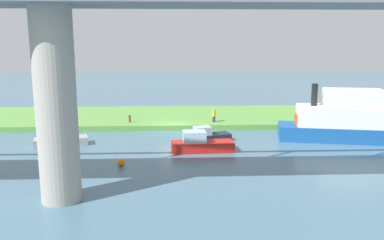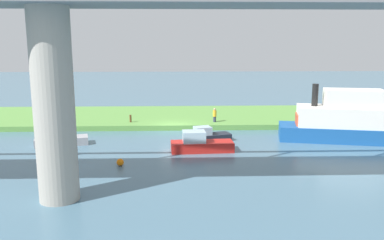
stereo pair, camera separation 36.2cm
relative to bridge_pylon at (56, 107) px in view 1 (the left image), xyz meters
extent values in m
plane|color=#476B7F|center=(-5.93, -16.81, -5.03)|extent=(160.00, 160.00, 0.00)
cube|color=#5B9342|center=(-5.93, -22.81, -4.78)|extent=(80.00, 12.00, 0.50)
cylinder|color=#9E998E|center=(0.00, 0.00, 0.00)|extent=(2.09, 2.09, 10.06)
cube|color=slate|center=(0.00, 0.00, 5.28)|extent=(56.06, 4.00, 0.50)
cylinder|color=#2D334C|center=(-10.00, -18.45, -4.25)|extent=(0.29, 0.29, 0.55)
cylinder|color=gold|center=(-10.00, -18.45, -3.68)|extent=(0.50, 0.50, 0.60)
sphere|color=tan|center=(-10.00, -18.45, -3.26)|extent=(0.24, 0.24, 0.24)
cylinder|color=brown|center=(-1.63, -18.62, -4.16)|extent=(0.20, 0.20, 0.74)
cube|color=#195199|center=(-19.89, -12.50, -4.40)|extent=(9.93, 5.06, 1.26)
cube|color=white|center=(-20.41, -12.39, -2.92)|extent=(8.01, 4.35, 1.68)
cube|color=white|center=(-21.13, -12.24, -1.34)|extent=(5.13, 3.33, 1.47)
cylinder|color=black|center=(-18.04, -12.89, -1.13)|extent=(0.53, 0.53, 1.90)
cube|color=#D84C2D|center=(-17.42, -13.02, -3.29)|extent=(2.04, 2.20, 0.95)
cube|color=#99999E|center=(3.22, -11.74, -4.70)|extent=(4.41, 2.45, 0.65)
cube|color=silver|center=(3.76, -11.61, -4.01)|extent=(1.75, 1.52, 0.74)
cube|color=#1E232D|center=(-8.92, -12.64, -4.73)|extent=(4.06, 2.39, 0.60)
cube|color=silver|center=(-8.43, -12.50, -4.09)|extent=(1.63, 1.44, 0.68)
cube|color=red|center=(-8.20, -9.43, -4.66)|extent=(4.89, 2.00, 0.74)
cube|color=silver|center=(-7.57, -9.39, -3.86)|extent=(1.81, 1.47, 0.85)
sphere|color=orange|center=(-2.38, -5.86, -4.78)|extent=(0.50, 0.50, 0.50)
camera|label=1|loc=(-6.00, 20.37, 3.22)|focal=37.26mm
camera|label=2|loc=(-6.36, 20.38, 3.22)|focal=37.26mm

